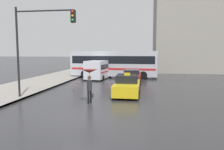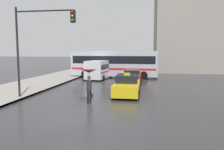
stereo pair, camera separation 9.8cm
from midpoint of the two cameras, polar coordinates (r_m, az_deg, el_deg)
name	(u,v)px [view 1 (the left image)]	position (r m, az deg, el deg)	size (l,w,h in m)	color
ground_plane	(79,119)	(10.96, -8.89, -11.17)	(300.00, 300.00, 0.00)	#2D2D30
taxi	(127,86)	(16.51, 3.82, -2.84)	(1.91, 4.24, 1.68)	gold
sedan_red	(132,77)	(23.00, 5.10, -0.46)	(1.91, 4.52, 1.39)	maroon
ambulance_van	(99,69)	(26.63, -3.47, 1.68)	(2.60, 5.44, 2.23)	silver
city_bus	(114,63)	(27.94, 0.45, 3.19)	(11.08, 3.30, 3.37)	#B2B7C1
pedestrian_with_umbrella	(89,77)	(13.68, -6.14, -0.53)	(0.96, 0.96, 2.15)	black
traffic_light	(39,35)	(15.55, -18.70, 9.80)	(4.19, 0.38, 6.23)	black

